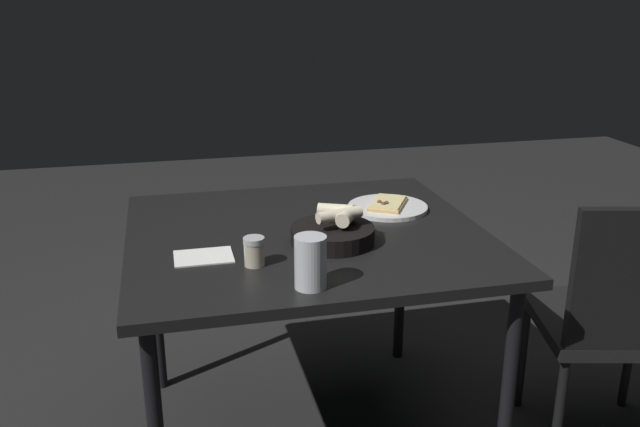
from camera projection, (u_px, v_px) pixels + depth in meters
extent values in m
cube|color=black|center=(307.00, 236.00, 2.05)|extent=(1.07, 0.98, 0.03)
cylinder|color=black|center=(507.00, 400.00, 1.87)|extent=(0.04, 0.04, 0.71)
cylinder|color=black|center=(155.00, 301.00, 2.46)|extent=(0.04, 0.04, 0.71)
cylinder|color=black|center=(401.00, 277.00, 2.67)|extent=(0.04, 0.04, 0.71)
cylinder|color=silver|center=(388.00, 207.00, 2.24)|extent=(0.27, 0.27, 0.01)
cube|color=tan|center=(388.00, 204.00, 2.24)|extent=(0.18, 0.20, 0.01)
cube|color=beige|center=(388.00, 202.00, 2.24)|extent=(0.16, 0.18, 0.01)
sphere|color=brown|center=(379.00, 202.00, 2.22)|extent=(0.02, 0.02, 0.02)
sphere|color=brown|center=(386.00, 203.00, 2.21)|extent=(0.02, 0.02, 0.02)
sphere|color=brown|center=(383.00, 204.00, 2.20)|extent=(0.02, 0.02, 0.02)
cylinder|color=black|center=(333.00, 235.00, 1.95)|extent=(0.24, 0.24, 0.05)
cylinder|color=beige|center=(335.00, 211.00, 1.96)|extent=(0.11, 0.08, 0.04)
cylinder|color=beige|center=(347.00, 216.00, 1.93)|extent=(0.09, 0.11, 0.04)
cylinder|color=beige|center=(339.00, 215.00, 1.91)|extent=(0.14, 0.07, 0.03)
cylinder|color=#B51514|center=(352.00, 236.00, 1.94)|extent=(0.06, 0.06, 0.03)
cylinder|color=silver|center=(310.00, 262.00, 1.64)|extent=(0.08, 0.08, 0.13)
cylinder|color=orange|center=(311.00, 268.00, 1.65)|extent=(0.07, 0.07, 0.09)
cylinder|color=#BFB299|center=(254.00, 254.00, 1.79)|extent=(0.05, 0.05, 0.06)
cylinder|color=maroon|center=(254.00, 259.00, 1.79)|extent=(0.05, 0.05, 0.03)
cylinder|color=#B7B7BC|center=(254.00, 240.00, 1.77)|extent=(0.06, 0.06, 0.01)
cube|color=white|center=(204.00, 257.00, 1.85)|extent=(0.16, 0.12, 0.00)
cube|color=black|center=(606.00, 321.00, 2.14)|extent=(0.53, 0.53, 0.04)
cylinder|color=black|center=(629.00, 354.00, 2.39)|extent=(0.03, 0.03, 0.42)
cylinder|color=black|center=(523.00, 354.00, 2.39)|extent=(0.03, 0.03, 0.42)
cylinder|color=black|center=(558.00, 419.00, 2.03)|extent=(0.03, 0.03, 0.42)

